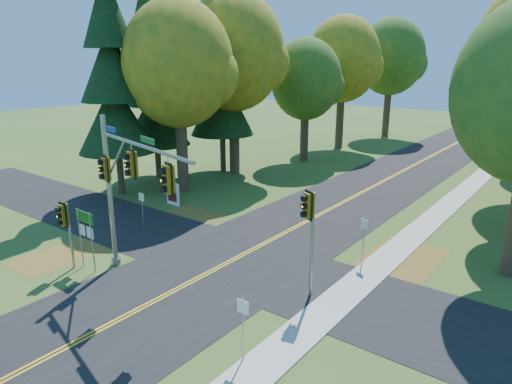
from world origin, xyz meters
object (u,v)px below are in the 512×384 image
Objects in this scene: traffic_mast at (124,180)px; info_kiosk at (173,194)px; route_sign_cluster at (85,228)px; east_signal_pole at (309,218)px.

traffic_mast is 5.02× the size of info_kiosk.
route_sign_cluster is (-2.53, -0.57, -2.64)m from traffic_mast.
traffic_mast is 8.20m from east_signal_pole.
route_sign_cluster is (-9.83, -4.12, -1.47)m from east_signal_pole.
route_sign_cluster reaches higher than info_kiosk.
east_signal_pole reaches higher than info_kiosk.
route_sign_cluster is at bearing -153.13° from traffic_mast.
traffic_mast reaches higher than info_kiosk.
info_kiosk is (-14.20, 5.43, -2.82)m from east_signal_pole.
east_signal_pole is (7.30, 3.56, -1.17)m from traffic_mast.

